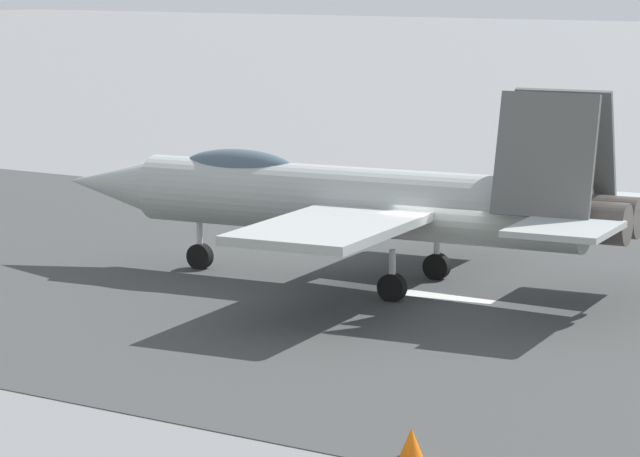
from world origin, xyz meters
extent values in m
plane|color=slate|center=(0.00, 0.00, 0.00)|extent=(400.00, 400.00, 0.00)
cube|color=#3B3E3D|center=(0.00, 0.00, 0.01)|extent=(240.00, 26.00, 0.02)
cube|color=white|center=(0.14, 0.00, 0.02)|extent=(8.00, 0.70, 0.00)
cylinder|color=#A1A8A5|center=(2.90, -0.25, 2.35)|extent=(13.21, 3.37, 1.91)
cone|color=#A1A8A5|center=(10.90, 0.66, 2.35)|extent=(3.18, 1.95, 1.62)
ellipsoid|color=#3F5160|center=(6.57, 0.17, 3.07)|extent=(3.70, 1.50, 1.10)
cylinder|color=#47423D|center=(-3.83, -0.46, 2.35)|extent=(2.31, 1.34, 1.10)
cylinder|color=#47423D|center=(-3.70, -1.55, 2.35)|extent=(2.31, 1.34, 1.10)
cube|color=#A1A8A5|center=(1.48, 3.40, 2.25)|extent=(4.01, 6.01, 0.24)
cube|color=#A1A8A5|center=(2.33, -4.12, 2.25)|extent=(4.01, 6.01, 0.24)
cube|color=#A1A8A5|center=(-4.03, 1.38, 2.45)|extent=(2.70, 3.05, 0.16)
cube|color=#A1A8A5|center=(-3.49, -3.39, 2.45)|extent=(2.70, 3.05, 0.16)
cube|color=#545655|center=(-2.87, 0.00, 4.05)|extent=(2.69, 1.23, 3.14)
cube|color=#545655|center=(-2.66, -1.78, 4.05)|extent=(2.69, 1.23, 3.14)
cylinder|color=silver|center=(7.90, 0.32, 0.70)|extent=(0.18, 0.18, 1.40)
cylinder|color=black|center=(7.90, 0.32, 0.38)|extent=(0.79, 0.38, 0.76)
cylinder|color=silver|center=(0.93, 1.14, 0.70)|extent=(0.18, 0.18, 1.40)
cylinder|color=black|center=(0.93, 1.14, 0.38)|extent=(0.79, 0.38, 0.76)
cylinder|color=silver|center=(1.29, -2.04, 0.70)|extent=(0.18, 0.18, 1.40)
cylinder|color=black|center=(1.29, -2.04, 0.38)|extent=(0.79, 0.38, 0.76)
cube|color=#1E2338|center=(13.39, -10.62, 0.45)|extent=(0.24, 0.36, 0.91)
cube|color=orange|center=(13.39, -10.62, 1.13)|extent=(0.52, 0.49, 0.62)
sphere|color=tan|center=(13.39, -10.62, 1.60)|extent=(0.22, 0.22, 0.22)
cylinder|color=orange|center=(13.63, -10.80, 1.09)|extent=(0.10, 0.10, 0.58)
cylinder|color=orange|center=(13.15, -10.44, 1.09)|extent=(0.10, 0.10, 0.58)
cone|color=orange|center=(-5.85, 12.31, 0.28)|extent=(0.44, 0.44, 0.55)
camera|label=1|loc=(-18.77, 35.76, 8.81)|focal=86.10mm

